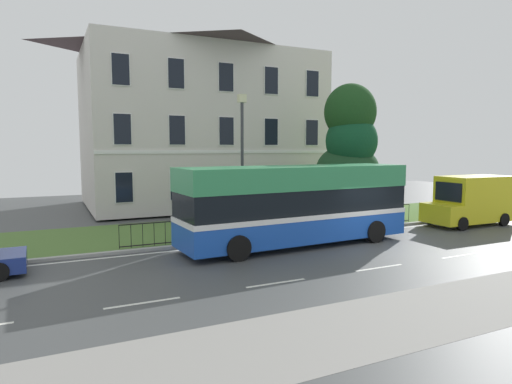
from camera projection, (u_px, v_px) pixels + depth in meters
The scene contains 7 objects.
ground_plane at pixel (367, 245), 18.56m from camera, with size 60.00×56.00×0.18m.
georgian_townhouse at pixel (199, 120), 31.56m from camera, with size 15.76×10.92×11.94m.
iron_verge_railing at pixel (287, 223), 20.45m from camera, with size 15.18×0.04×0.97m.
evergreen_tree at pixel (349, 160), 25.16m from camera, with size 3.62×3.79×7.96m.
single_decker_bus at pixel (296, 204), 18.35m from camera, with size 10.21×3.11×3.34m.
white_panel_van at pixel (471, 200), 23.33m from camera, with size 4.85×2.23×2.61m.
street_lamp_post at pixel (242, 155), 19.79m from camera, with size 0.36×0.24×6.36m.
Camera 1 is at (-12.12, -13.22, 4.08)m, focal length 30.71 mm.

